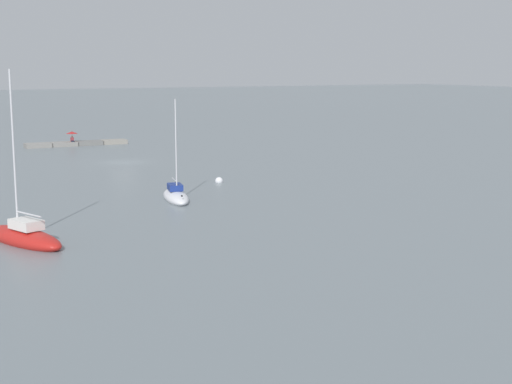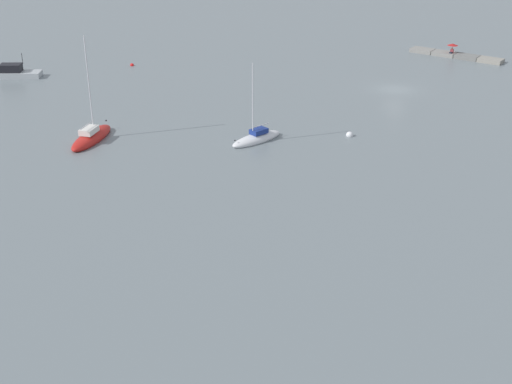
% 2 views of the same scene
% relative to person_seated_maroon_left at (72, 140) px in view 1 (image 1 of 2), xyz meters
% --- Properties ---
extents(ground_plane, '(500.00, 500.00, 0.00)m').
position_rel_person_seated_maroon_left_xyz_m(ground_plane, '(-0.56, 18.45, -0.78)').
color(ground_plane, slate).
extents(seawall_pier, '(12.49, 2.00, 0.53)m').
position_rel_person_seated_maroon_left_xyz_m(seawall_pier, '(-0.56, -0.17, -0.52)').
color(seawall_pier, gray).
rests_on(seawall_pier, ground_plane).
extents(person_seated_maroon_left, '(0.41, 0.62, 0.73)m').
position_rel_person_seated_maroon_left_xyz_m(person_seated_maroon_left, '(0.00, 0.00, 0.00)').
color(person_seated_maroon_left, '#1E2333').
rests_on(person_seated_maroon_left, seawall_pier).
extents(umbrella_open_red, '(1.39, 1.39, 1.30)m').
position_rel_person_seated_maroon_left_xyz_m(umbrella_open_red, '(-0.00, -0.10, 0.87)').
color(umbrella_open_red, black).
rests_on(umbrella_open_red, seawall_pier).
extents(sailboat_red_mid, '(4.26, 7.08, 9.92)m').
position_rel_person_seated_maroon_left_xyz_m(sailboat_red_mid, '(15.18, 49.93, -0.44)').
color(sailboat_red_mid, red).
rests_on(sailboat_red_mid, ground_plane).
extents(sailboat_white_far, '(2.79, 5.91, 7.70)m').
position_rel_person_seated_maroon_left_xyz_m(sailboat_white_far, '(2.64, 41.16, -0.50)').
color(sailboat_white_far, silver).
rests_on(sailboat_white_far, ground_plane).
extents(mooring_buoy_mid, '(0.66, 0.66, 0.66)m').
position_rel_person_seated_maroon_left_xyz_m(mooring_buoy_mid, '(-3.71, 34.99, -0.66)').
color(mooring_buoy_mid, white).
rests_on(mooring_buoy_mid, ground_plane).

